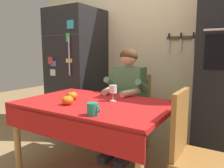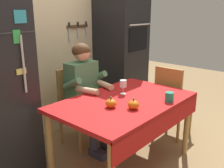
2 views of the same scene
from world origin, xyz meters
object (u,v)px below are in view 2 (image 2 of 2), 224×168
wall_oven (121,48)px  wine_glass (123,84)px  pumpkin_medium (133,105)px  coffee_mug (169,97)px  seated_person (86,88)px  dining_table (126,108)px  chair_right_side (171,99)px  pumpkin_large (111,103)px  chair_behind_person (76,103)px

wall_oven → wine_glass: wall_oven is taller
wall_oven → pumpkin_medium: bearing=-136.9°
coffee_mug → wine_glass: 0.50m
seated_person → coffee_mug: (0.22, -0.94, 0.05)m
dining_table → seated_person: size_ratio=1.12×
chair_right_side → pumpkin_medium: bearing=-170.7°
seated_person → chair_right_side: seated_person is taller
wine_glass → pumpkin_large: 0.41m
dining_table → pumpkin_medium: pumpkin_medium is taller
coffee_mug → pumpkin_medium: 0.41m
seated_person → chair_right_side: size_ratio=1.34×
wine_glass → pumpkin_medium: 0.43m
chair_behind_person → seated_person: 0.29m
chair_right_side → chair_behind_person: bearing=137.1°
dining_table → pumpkin_large: (-0.24, -0.01, 0.12)m
chair_right_side → pumpkin_large: chair_right_side is taller
wine_glass → chair_behind_person: bearing=99.0°
pumpkin_large → pumpkin_medium: 0.21m
seated_person → chair_right_side: 1.10m
dining_table → pumpkin_large: bearing=-177.1°
wall_oven → chair_behind_person: bearing=-172.8°
seated_person → wine_glass: (0.10, -0.46, 0.11)m
chair_behind_person → pumpkin_medium: bearing=-99.5°
chair_behind_person → wine_glass: bearing=-81.0°
dining_table → chair_right_side: 0.91m
wall_oven → wine_glass: size_ratio=13.74×
chair_behind_person → pumpkin_medium: chair_behind_person is taller
chair_behind_person → chair_right_side: (0.87, -0.81, 0.00)m
chair_right_side → wine_glass: (-0.77, 0.16, 0.34)m
chair_behind_person → pumpkin_large: 0.89m
coffee_mug → wine_glass: size_ratio=0.73×
pumpkin_large → chair_behind_person: bearing=71.7°
seated_person → pumpkin_large: 0.67m
seated_person → dining_table: bearing=-92.5°
wall_oven → coffee_mug: 1.52m
wall_oven → coffee_mug: (-0.80, -1.26, -0.26)m
pumpkin_large → pumpkin_medium: size_ratio=0.98×
seated_person → wine_glass: size_ratio=8.15×
coffee_mug → pumpkin_medium: bearing=159.0°
wall_oven → chair_behind_person: size_ratio=2.26×
chair_behind_person → pumpkin_large: (-0.27, -0.80, 0.27)m
seated_person → coffee_mug: size_ratio=11.16×
pumpkin_large → seated_person: bearing=66.6°
seated_person → pumpkin_large: size_ratio=12.23×
chair_behind_person → chair_right_side: 1.19m
wall_oven → pumpkin_large: wall_oven is taller
chair_right_side → coffee_mug: bearing=-154.0°
chair_behind_person → chair_right_side: same height
dining_table → chair_behind_person: (0.03, 0.79, -0.14)m
seated_person → pumpkin_medium: bearing=-101.7°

